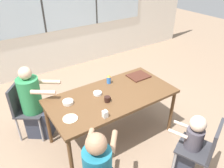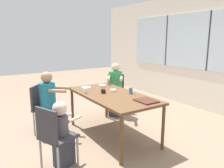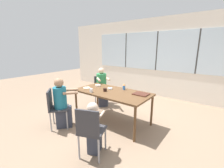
{
  "view_description": "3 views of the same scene",
  "coord_description": "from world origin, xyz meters",
  "px_view_note": "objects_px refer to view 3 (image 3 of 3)",
  "views": [
    {
      "loc": [
        -1.41,
        -2.11,
        2.48
      ],
      "look_at": [
        0.0,
        0.0,
        0.95
      ],
      "focal_mm": 35.0,
      "sensor_mm": 36.0,
      "label": 1
    },
    {
      "loc": [
        3.08,
        -1.97,
        1.73
      ],
      "look_at": [
        0.0,
        0.0,
        0.95
      ],
      "focal_mm": 35.0,
      "sensor_mm": 36.0,
      "label": 2
    },
    {
      "loc": [
        2.06,
        -2.69,
        1.78
      ],
      "look_at": [
        0.0,
        0.0,
        0.95
      ],
      "focal_mm": 24.0,
      "sensor_mm": 36.0,
      "label": 3
    }
  ],
  "objects_px": {
    "chair_for_man_blue_shirt": "(101,87)",
    "person_man_blue_shirt": "(102,89)",
    "person_toddler": "(94,129)",
    "person_woman_green_shirt": "(62,105)",
    "chair_for_woman_green_shirt": "(54,105)",
    "chair_for_toddler": "(90,129)",
    "sippy_cup": "(124,87)",
    "bowl_cereal": "(110,88)",
    "milk_carton_small": "(91,90)",
    "coffee_mug": "(105,90)",
    "bowl_white_shallow": "(98,85)"
  },
  "relations": [
    {
      "from": "chair_for_woman_green_shirt",
      "to": "chair_for_toddler",
      "type": "relative_size",
      "value": 1.0
    },
    {
      "from": "person_toddler",
      "to": "coffee_mug",
      "type": "distance_m",
      "value": 1.18
    },
    {
      "from": "sippy_cup",
      "to": "bowl_white_shallow",
      "type": "distance_m",
      "value": 0.75
    },
    {
      "from": "chair_for_woman_green_shirt",
      "to": "person_man_blue_shirt",
      "type": "bearing_deg",
      "value": 132.93
    },
    {
      "from": "person_man_blue_shirt",
      "to": "coffee_mug",
      "type": "distance_m",
      "value": 1.14
    },
    {
      "from": "coffee_mug",
      "to": "bowl_white_shallow",
      "type": "bearing_deg",
      "value": 151.28
    },
    {
      "from": "person_woman_green_shirt",
      "to": "coffee_mug",
      "type": "relative_size",
      "value": 13.25
    },
    {
      "from": "sippy_cup",
      "to": "bowl_white_shallow",
      "type": "height_order",
      "value": "sippy_cup"
    },
    {
      "from": "person_toddler",
      "to": "bowl_white_shallow",
      "type": "distance_m",
      "value": 1.63
    },
    {
      "from": "person_toddler",
      "to": "sippy_cup",
      "type": "relative_size",
      "value": 6.43
    },
    {
      "from": "person_toddler",
      "to": "sippy_cup",
      "type": "xyz_separation_m",
      "value": [
        -0.29,
        1.37,
        0.4
      ]
    },
    {
      "from": "person_woman_green_shirt",
      "to": "bowl_white_shallow",
      "type": "distance_m",
      "value": 1.07
    },
    {
      "from": "chair_for_man_blue_shirt",
      "to": "person_woman_green_shirt",
      "type": "distance_m",
      "value": 1.68
    },
    {
      "from": "person_woman_green_shirt",
      "to": "sippy_cup",
      "type": "distance_m",
      "value": 1.5
    },
    {
      "from": "person_toddler",
      "to": "bowl_cereal",
      "type": "height_order",
      "value": "person_toddler"
    },
    {
      "from": "bowl_cereal",
      "to": "person_man_blue_shirt",
      "type": "bearing_deg",
      "value": 144.07
    },
    {
      "from": "chair_for_woman_green_shirt",
      "to": "bowl_white_shallow",
      "type": "relative_size",
      "value": 6.23
    },
    {
      "from": "person_toddler",
      "to": "milk_carton_small",
      "type": "distance_m",
      "value": 1.11
    },
    {
      "from": "person_man_blue_shirt",
      "to": "coffee_mug",
      "type": "bearing_deg",
      "value": 81.8
    },
    {
      "from": "chair_for_toddler",
      "to": "person_man_blue_shirt",
      "type": "bearing_deg",
      "value": 104.7
    },
    {
      "from": "person_toddler",
      "to": "bowl_white_shallow",
      "type": "relative_size",
      "value": 6.5
    },
    {
      "from": "milk_carton_small",
      "to": "bowl_white_shallow",
      "type": "relative_size",
      "value": 0.62
    },
    {
      "from": "chair_for_toddler",
      "to": "milk_carton_small",
      "type": "bearing_deg",
      "value": 111.76
    },
    {
      "from": "coffee_mug",
      "to": "milk_carton_small",
      "type": "relative_size",
      "value": 0.97
    },
    {
      "from": "chair_for_man_blue_shirt",
      "to": "sippy_cup",
      "type": "height_order",
      "value": "sippy_cup"
    },
    {
      "from": "person_man_blue_shirt",
      "to": "milk_carton_small",
      "type": "bearing_deg",
      "value": 66.01
    },
    {
      "from": "chair_for_woman_green_shirt",
      "to": "person_man_blue_shirt",
      "type": "xyz_separation_m",
      "value": [
        -0.07,
        1.67,
        0.0
      ]
    },
    {
      "from": "chair_for_man_blue_shirt",
      "to": "person_man_blue_shirt",
      "type": "distance_m",
      "value": 0.16
    },
    {
      "from": "chair_for_man_blue_shirt",
      "to": "coffee_mug",
      "type": "distance_m",
      "value": 1.29
    },
    {
      "from": "coffee_mug",
      "to": "sippy_cup",
      "type": "bearing_deg",
      "value": 54.87
    },
    {
      "from": "sippy_cup",
      "to": "person_man_blue_shirt",
      "type": "bearing_deg",
      "value": 160.31
    },
    {
      "from": "chair_for_toddler",
      "to": "milk_carton_small",
      "type": "height_order",
      "value": "chair_for_toddler"
    },
    {
      "from": "person_woman_green_shirt",
      "to": "chair_for_man_blue_shirt",
      "type": "bearing_deg",
      "value": 141.12
    },
    {
      "from": "sippy_cup",
      "to": "bowl_cereal",
      "type": "relative_size",
      "value": 1.24
    },
    {
      "from": "chair_for_woman_green_shirt",
      "to": "chair_for_man_blue_shirt",
      "type": "xyz_separation_m",
      "value": [
        -0.2,
        1.77,
        0.0
      ]
    },
    {
      "from": "chair_for_man_blue_shirt",
      "to": "person_toddler",
      "type": "bearing_deg",
      "value": 75.24
    },
    {
      "from": "chair_for_toddler",
      "to": "person_man_blue_shirt",
      "type": "distance_m",
      "value": 2.36
    },
    {
      "from": "bowl_white_shallow",
      "to": "bowl_cereal",
      "type": "bearing_deg",
      "value": -3.83
    },
    {
      "from": "chair_for_woman_green_shirt",
      "to": "coffee_mug",
      "type": "height_order",
      "value": "chair_for_woman_green_shirt"
    },
    {
      "from": "person_woman_green_shirt",
      "to": "person_man_blue_shirt",
      "type": "height_order",
      "value": "person_man_blue_shirt"
    },
    {
      "from": "chair_for_man_blue_shirt",
      "to": "milk_carton_small",
      "type": "distance_m",
      "value": 1.37
    },
    {
      "from": "sippy_cup",
      "to": "bowl_cereal",
      "type": "height_order",
      "value": "sippy_cup"
    },
    {
      "from": "person_toddler",
      "to": "milk_carton_small",
      "type": "bearing_deg",
      "value": 114.92
    },
    {
      "from": "milk_carton_small",
      "to": "bowl_cereal",
      "type": "bearing_deg",
      "value": 69.88
    },
    {
      "from": "person_toddler",
      "to": "bowl_cereal",
      "type": "bearing_deg",
      "value": 94.33
    },
    {
      "from": "sippy_cup",
      "to": "milk_carton_small",
      "type": "height_order",
      "value": "sippy_cup"
    },
    {
      "from": "chair_for_woman_green_shirt",
      "to": "bowl_cereal",
      "type": "xyz_separation_m",
      "value": [
        0.69,
        1.12,
        0.26
      ]
    },
    {
      "from": "chair_for_woman_green_shirt",
      "to": "milk_carton_small",
      "type": "bearing_deg",
      "value": 91.89
    },
    {
      "from": "bowl_cereal",
      "to": "bowl_white_shallow",
      "type": "bearing_deg",
      "value": 176.17
    },
    {
      "from": "chair_for_woman_green_shirt",
      "to": "person_woman_green_shirt",
      "type": "relative_size",
      "value": 0.77
    }
  ]
}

